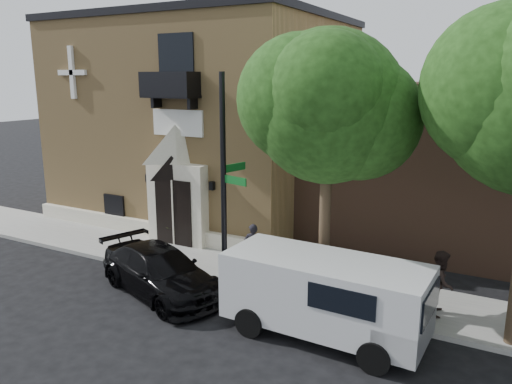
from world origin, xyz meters
TOP-DOWN VIEW (x-y plane):
  - ground at (0.00, 0.00)m, footprint 120.00×120.00m
  - sidewalk at (1.00, 1.50)m, footprint 42.00×3.00m
  - church at (-2.99, 7.95)m, footprint 12.20×11.01m
  - street_tree_left at (6.03, 0.35)m, footprint 4.97×4.38m
  - black_sedan at (1.26, -1.16)m, footprint 5.36×3.59m
  - cargo_van at (6.88, -1.24)m, footprint 5.27×2.35m
  - street_sign at (2.77, 0.24)m, footprint 1.03×1.19m
  - fire_hydrant at (6.43, 0.41)m, footprint 0.44×0.35m
  - dumpster at (7.24, 0.47)m, footprint 2.04×1.50m
  - planter at (-1.27, 2.65)m, footprint 0.66×0.60m
  - pedestrian_near at (3.07, 1.52)m, footprint 0.72×0.64m
  - pedestrian_far at (9.16, 1.25)m, footprint 0.70×0.90m

SIDE VIEW (x-z plane):
  - ground at x=0.00m, z-range 0.00..0.00m
  - sidewalk at x=1.00m, z-range 0.00..0.15m
  - planter at x=-1.27m, z-range 0.15..0.80m
  - fire_hydrant at x=6.43m, z-range 0.14..0.92m
  - black_sedan at x=1.26m, z-range 0.00..1.44m
  - dumpster at x=7.24m, z-range 0.16..1.35m
  - pedestrian_near at x=3.07m, z-range 0.15..1.81m
  - pedestrian_far at x=9.16m, z-range 0.15..1.98m
  - cargo_van at x=6.88m, z-range 0.12..2.24m
  - street_sign at x=2.77m, z-range 0.17..6.79m
  - church at x=-2.99m, z-range -0.02..9.28m
  - street_tree_left at x=6.03m, z-range 1.98..9.75m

